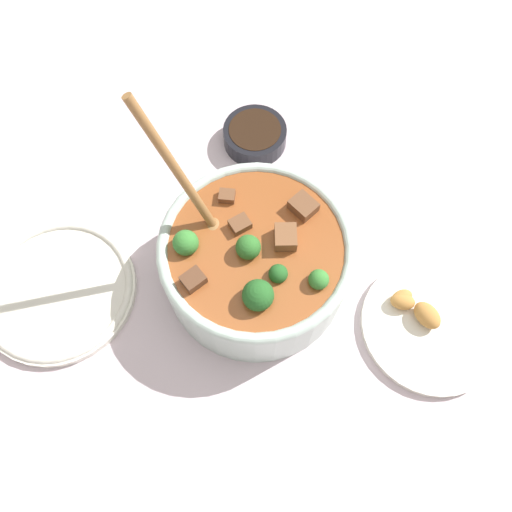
# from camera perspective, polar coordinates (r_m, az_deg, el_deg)

# --- Properties ---
(ground_plane) EXTENTS (4.00, 4.00, 0.00)m
(ground_plane) POSITION_cam_1_polar(r_m,az_deg,el_deg) (0.76, 0.00, -2.16)
(ground_plane) COLOR silver
(stew_bowl) EXTENTS (0.27, 0.29, 0.30)m
(stew_bowl) POSITION_cam_1_polar(r_m,az_deg,el_deg) (0.70, -0.03, -0.25)
(stew_bowl) COLOR #B2C6BC
(stew_bowl) RESTS_ON ground_plane
(condiment_bowl) EXTENTS (0.11, 0.11, 0.03)m
(condiment_bowl) POSITION_cam_1_polar(r_m,az_deg,el_deg) (0.87, -0.12, 13.67)
(condiment_bowl) COLOR black
(condiment_bowl) RESTS_ON ground_plane
(empty_plate) EXTENTS (0.23, 0.23, 0.02)m
(empty_plate) POSITION_cam_1_polar(r_m,az_deg,el_deg) (0.80, -21.63, -3.63)
(empty_plate) COLOR silver
(empty_plate) RESTS_ON ground_plane
(food_plate) EXTENTS (0.20, 0.20, 0.04)m
(food_plate) POSITION_cam_1_polar(r_m,az_deg,el_deg) (0.77, 19.17, -7.30)
(food_plate) COLOR silver
(food_plate) RESTS_ON ground_plane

